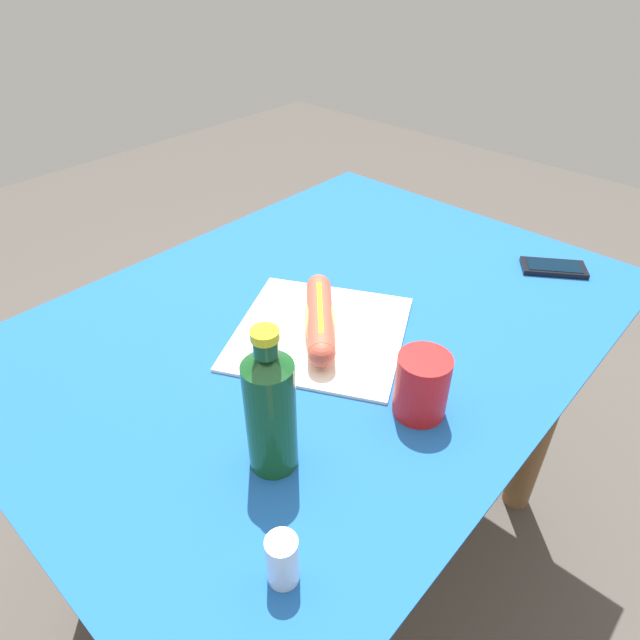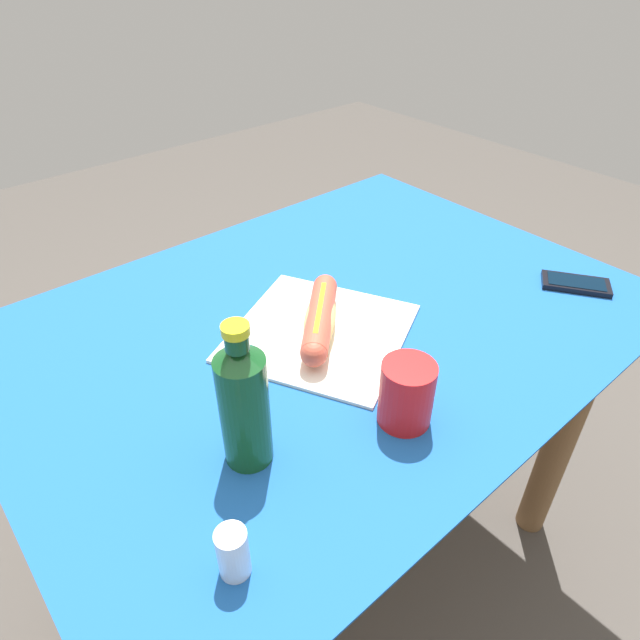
# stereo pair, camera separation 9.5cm
# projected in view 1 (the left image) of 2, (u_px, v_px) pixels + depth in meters

# --- Properties ---
(ground_plane) EXTENTS (6.00, 6.00, 0.00)m
(ground_plane) POSITION_uv_depth(u_px,v_px,m) (323.00, 542.00, 1.44)
(ground_plane) COLOR #47423D
(ground_plane) RESTS_ON ground
(dining_table) EXTENTS (1.14, 0.84, 0.73)m
(dining_table) POSITION_uv_depth(u_px,v_px,m) (324.00, 371.00, 1.09)
(dining_table) COLOR brown
(dining_table) RESTS_ON ground
(paper_wrapper) EXTENTS (0.39, 0.39, 0.01)m
(paper_wrapper) POSITION_uv_depth(u_px,v_px,m) (320.00, 332.00, 0.96)
(paper_wrapper) COLOR silver
(paper_wrapper) RESTS_ON dining_table
(hot_dog) EXTENTS (0.19, 0.18, 0.05)m
(hot_dog) POSITION_uv_depth(u_px,v_px,m) (320.00, 318.00, 0.94)
(hot_dog) COLOR #DBB26B
(hot_dog) RESTS_ON paper_wrapper
(cell_phone) EXTENTS (0.12, 0.14, 0.01)m
(cell_phone) POSITION_uv_depth(u_px,v_px,m) (554.00, 268.00, 1.13)
(cell_phone) COLOR black
(cell_phone) RESTS_ON dining_table
(soda_bottle) EXTENTS (0.06, 0.06, 0.22)m
(soda_bottle) POSITION_uv_depth(u_px,v_px,m) (270.00, 409.00, 0.68)
(soda_bottle) COLOR #14471E
(soda_bottle) RESTS_ON dining_table
(drinking_cup) EXTENTS (0.08, 0.08, 0.10)m
(drinking_cup) POSITION_uv_depth(u_px,v_px,m) (422.00, 385.00, 0.79)
(drinking_cup) COLOR red
(drinking_cup) RESTS_ON dining_table
(salt_shaker) EXTENTS (0.04, 0.04, 0.07)m
(salt_shaker) POSITION_uv_depth(u_px,v_px,m) (282.00, 560.00, 0.59)
(salt_shaker) COLOR silver
(salt_shaker) RESTS_ON dining_table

